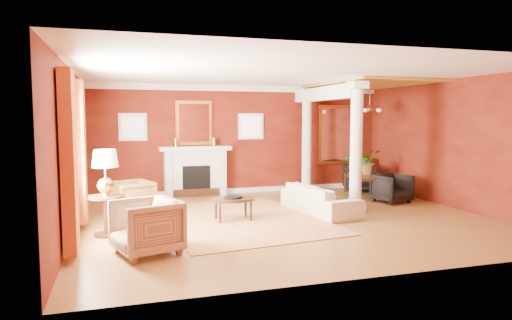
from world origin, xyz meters
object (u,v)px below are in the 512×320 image
object	(u,v)px
armchair_stripe	(146,224)
dining_table	(365,179)
side_table	(106,178)
armchair_leopard	(131,196)
coffee_table	(233,200)
sofa	(320,195)

from	to	relation	value
armchair_stripe	dining_table	distance (m)	6.68
side_table	dining_table	xyz separation A→B (m)	(6.28, 2.19, -0.54)
armchair_leopard	side_table	distance (m)	1.74
armchair_stripe	coffee_table	world-z (taller)	armchair_stripe
sofa	armchair_leopard	xyz separation A→B (m)	(-3.85, 0.88, 0.01)
armchair_stripe	dining_table	world-z (taller)	dining_table
coffee_table	dining_table	bearing A→B (deg)	23.37
sofa	coffee_table	xyz separation A→B (m)	(-1.95, -0.19, 0.01)
armchair_leopard	coffee_table	world-z (taller)	armchair_leopard
sofa	armchair_stripe	xyz separation A→B (m)	(-3.72, -1.99, 0.06)
armchair_leopard	side_table	size ratio (longest dim) A/B	0.54
side_table	dining_table	distance (m)	6.68
armchair_stripe	dining_table	bearing A→B (deg)	103.06
sofa	dining_table	world-z (taller)	dining_table
armchair_leopard	side_table	bearing A→B (deg)	-36.14
armchair_stripe	dining_table	xyz separation A→B (m)	(5.69, 3.50, 0.01)
armchair_leopard	dining_table	size ratio (longest dim) A/B	0.48
sofa	armchair_leopard	world-z (taller)	armchair_leopard
coffee_table	armchair_leopard	bearing A→B (deg)	150.69
sofa	coffee_table	size ratio (longest dim) A/B	2.29
armchair_stripe	coffee_table	xyz separation A→B (m)	(1.77, 1.80, -0.05)
armchair_leopard	dining_table	world-z (taller)	dining_table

